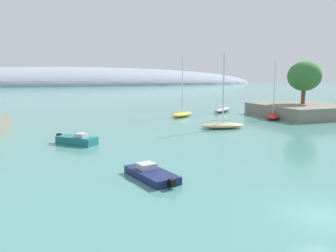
{
  "coord_description": "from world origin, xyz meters",
  "views": [
    {
      "loc": [
        -12.96,
        -12.37,
        7.15
      ],
      "look_at": [
        0.1,
        23.39,
        1.26
      ],
      "focal_mm": 35.25,
      "sensor_mm": 36.0,
      "label": 1
    }
  ],
  "objects_px": {
    "sailboat_red_outer_mooring": "(273,116)",
    "sailboat_sand_near_shore": "(223,124)",
    "sailboat_yellow_end_of_line": "(182,114)",
    "motorboat_teal_alongside_breakwater": "(77,140)",
    "motorboat_navy_foreground": "(151,174)",
    "tree_clump_shore": "(304,76)",
    "sailboat_grey_mid_mooring": "(223,109)"
  },
  "relations": [
    {
      "from": "sailboat_sand_near_shore",
      "to": "motorboat_teal_alongside_breakwater",
      "type": "bearing_deg",
      "value": -157.89
    },
    {
      "from": "sailboat_grey_mid_mooring",
      "to": "tree_clump_shore",
      "type": "bearing_deg",
      "value": 98.48
    },
    {
      "from": "motorboat_navy_foreground",
      "to": "motorboat_teal_alongside_breakwater",
      "type": "relative_size",
      "value": 1.25
    },
    {
      "from": "tree_clump_shore",
      "to": "motorboat_teal_alongside_breakwater",
      "type": "xyz_separation_m",
      "value": [
        -40.35,
        -12.22,
        -6.5
      ]
    },
    {
      "from": "tree_clump_shore",
      "to": "sailboat_sand_near_shore",
      "type": "bearing_deg",
      "value": -158.48
    },
    {
      "from": "sailboat_sand_near_shore",
      "to": "motorboat_teal_alongside_breakwater",
      "type": "distance_m",
      "value": 19.87
    },
    {
      "from": "sailboat_red_outer_mooring",
      "to": "sailboat_yellow_end_of_line",
      "type": "bearing_deg",
      "value": -83.07
    },
    {
      "from": "tree_clump_shore",
      "to": "motorboat_navy_foreground",
      "type": "bearing_deg",
      "value": -144.67
    },
    {
      "from": "sailboat_grey_mid_mooring",
      "to": "sailboat_red_outer_mooring",
      "type": "distance_m",
      "value": 12.37
    },
    {
      "from": "tree_clump_shore",
      "to": "sailboat_grey_mid_mooring",
      "type": "distance_m",
      "value": 15.84
    },
    {
      "from": "motorboat_navy_foreground",
      "to": "motorboat_teal_alongside_breakwater",
      "type": "height_order",
      "value": "motorboat_teal_alongside_breakwater"
    },
    {
      "from": "sailboat_grey_mid_mooring",
      "to": "motorboat_teal_alongside_breakwater",
      "type": "distance_m",
      "value": 36.7
    },
    {
      "from": "motorboat_navy_foreground",
      "to": "sailboat_yellow_end_of_line",
      "type": "bearing_deg",
      "value": -39.05
    },
    {
      "from": "motorboat_navy_foreground",
      "to": "motorboat_teal_alongside_breakwater",
      "type": "xyz_separation_m",
      "value": [
        -3.91,
        13.61,
        0.14
      ]
    },
    {
      "from": "motorboat_teal_alongside_breakwater",
      "to": "motorboat_navy_foreground",
      "type": "bearing_deg",
      "value": -28.97
    },
    {
      "from": "sailboat_sand_near_shore",
      "to": "motorboat_navy_foreground",
      "type": "height_order",
      "value": "sailboat_sand_near_shore"
    },
    {
      "from": "sailboat_sand_near_shore",
      "to": "sailboat_grey_mid_mooring",
      "type": "distance_m",
      "value": 20.47
    },
    {
      "from": "sailboat_sand_near_shore",
      "to": "motorboat_teal_alongside_breakwater",
      "type": "height_order",
      "value": "sailboat_sand_near_shore"
    },
    {
      "from": "sailboat_red_outer_mooring",
      "to": "sailboat_sand_near_shore",
      "type": "bearing_deg",
      "value": -26.92
    },
    {
      "from": "sailboat_red_outer_mooring",
      "to": "motorboat_navy_foreground",
      "type": "xyz_separation_m",
      "value": [
        -28.22,
        -23.36,
        -0.25
      ]
    },
    {
      "from": "tree_clump_shore",
      "to": "sailboat_red_outer_mooring",
      "type": "bearing_deg",
      "value": -163.23
    },
    {
      "from": "sailboat_red_outer_mooring",
      "to": "tree_clump_shore",
      "type": "bearing_deg",
      "value": 145.41
    },
    {
      "from": "sailboat_sand_near_shore",
      "to": "sailboat_yellow_end_of_line",
      "type": "xyz_separation_m",
      "value": [
        -0.25,
        13.73,
        0.01
      ]
    },
    {
      "from": "motorboat_navy_foreground",
      "to": "sailboat_red_outer_mooring",
      "type": "bearing_deg",
      "value": -63.4
    },
    {
      "from": "sailboat_grey_mid_mooring",
      "to": "sailboat_yellow_end_of_line",
      "type": "distance_m",
      "value": 11.08
    },
    {
      "from": "tree_clump_shore",
      "to": "sailboat_grey_mid_mooring",
      "type": "xyz_separation_m",
      "value": [
        -10.85,
        9.61,
        -6.4
      ]
    },
    {
      "from": "motorboat_teal_alongside_breakwater",
      "to": "tree_clump_shore",
      "type": "bearing_deg",
      "value": 61.87
    },
    {
      "from": "tree_clump_shore",
      "to": "motorboat_navy_foreground",
      "type": "height_order",
      "value": "tree_clump_shore"
    },
    {
      "from": "sailboat_sand_near_shore",
      "to": "sailboat_yellow_end_of_line",
      "type": "distance_m",
      "value": 13.73
    },
    {
      "from": "sailboat_sand_near_shore",
      "to": "sailboat_red_outer_mooring",
      "type": "bearing_deg",
      "value": 34.96
    },
    {
      "from": "sailboat_yellow_end_of_line",
      "to": "motorboat_teal_alongside_breakwater",
      "type": "height_order",
      "value": "sailboat_yellow_end_of_line"
    },
    {
      "from": "tree_clump_shore",
      "to": "sailboat_sand_near_shore",
      "type": "height_order",
      "value": "sailboat_sand_near_shore"
    }
  ]
}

